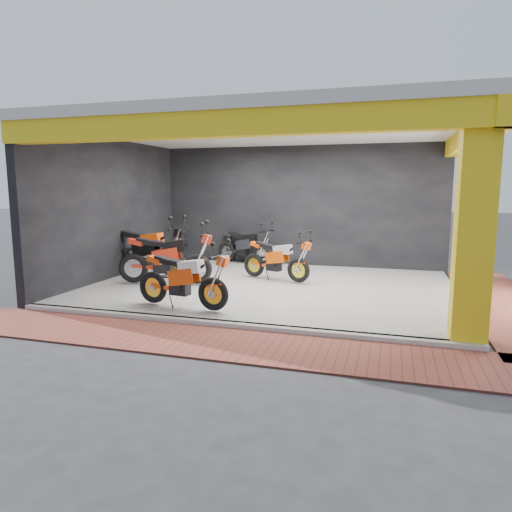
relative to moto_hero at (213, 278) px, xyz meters
The scene contains 16 objects.
ground 0.97m from the moto_hero, 50.81° to the left, with size 80.00×80.00×0.00m, color #2D2D30.
showroom_floor 2.62m from the moto_hero, 80.74° to the left, with size 8.00×6.00×0.10m, color white.
showroom_ceiling 3.83m from the moto_hero, 80.74° to the left, with size 8.40×6.40×0.20m, color beige.
back_wall 5.71m from the moto_hero, 85.84° to the left, with size 8.20×0.20×3.50m, color black.
left_wall 4.58m from the moto_hero, 145.90° to the left, with size 0.20×6.20×3.50m, color black.
corner_column 4.29m from the moto_hero, ahead, with size 0.50×0.50×3.50m, color yellow.
header_beam_front 2.66m from the moto_hero, 50.81° to the right, with size 8.40×0.30×0.40m, color yellow.
header_beam_right 5.69m from the moto_hero, 29.56° to the left, with size 0.30×6.40×0.40m, color yellow.
floor_kerb 0.94m from the moto_hero, 51.90° to the right, with size 8.00×0.20×0.10m, color white.
paver_front 1.54m from the moto_hero, 72.59° to the right, with size 9.00×1.40×0.03m, color brown.
paver_right 5.82m from the moto_hero, 25.64° to the left, with size 1.40×7.00×0.03m, color brown.
moto_hero is the anchor object (origin of this frame).
moto_row_a 3.04m from the moto_hero, 71.19° to the left, with size 1.95×0.72×1.19m, color #E14B09, non-canonical shape.
moto_row_b 2.39m from the moto_hero, 120.74° to the left, with size 2.31×0.85×1.41m, color red, non-canonical shape.
moto_row_c 3.45m from the moto_hero, 129.23° to the left, with size 2.43×0.90×1.49m, color black, non-canonical shape.
moto_row_d 5.03m from the moto_hero, 95.86° to the left, with size 1.97×0.73×1.21m, color black, non-canonical shape.
Camera 1 is at (2.61, -7.92, 2.30)m, focal length 32.00 mm.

